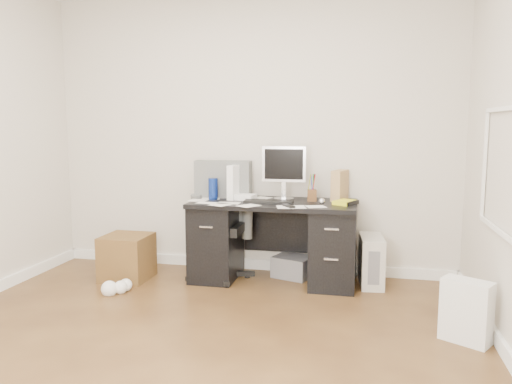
% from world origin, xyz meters
% --- Properties ---
extents(ground, '(4.00, 4.00, 0.00)m').
position_xyz_m(ground, '(0.00, 0.00, 0.00)').
color(ground, '#402814').
rests_on(ground, ground).
extents(room_shell, '(4.02, 4.02, 2.71)m').
position_xyz_m(room_shell, '(0.03, 0.03, 1.66)').
color(room_shell, beige).
rests_on(room_shell, ground).
extents(desk, '(1.50, 0.70, 0.75)m').
position_xyz_m(desk, '(0.30, 1.65, 0.40)').
color(desk, black).
rests_on(desk, ground).
extents(loose_papers, '(1.10, 0.60, 0.00)m').
position_xyz_m(loose_papers, '(0.10, 1.60, 0.75)').
color(loose_papers, white).
rests_on(loose_papers, desk).
extents(lcd_monitor, '(0.41, 0.24, 0.51)m').
position_xyz_m(lcd_monitor, '(0.38, 1.75, 1.01)').
color(lcd_monitor, silver).
rests_on(lcd_monitor, desk).
extents(keyboard, '(0.45, 0.17, 0.02)m').
position_xyz_m(keyboard, '(0.27, 1.55, 0.76)').
color(keyboard, black).
rests_on(keyboard, desk).
extents(computer_mouse, '(0.07, 0.07, 0.06)m').
position_xyz_m(computer_mouse, '(0.75, 1.56, 0.78)').
color(computer_mouse, silver).
rests_on(computer_mouse, desk).
extents(travel_mug, '(0.11, 0.11, 0.20)m').
position_xyz_m(travel_mug, '(-0.28, 1.67, 0.85)').
color(travel_mug, navy).
rests_on(travel_mug, desk).
extents(white_binder, '(0.19, 0.30, 0.32)m').
position_xyz_m(white_binder, '(-0.08, 1.75, 0.91)').
color(white_binder, white).
rests_on(white_binder, desk).
extents(magazine_file, '(0.19, 0.27, 0.28)m').
position_xyz_m(magazine_file, '(0.89, 1.84, 0.89)').
color(magazine_file, '#956C48').
rests_on(magazine_file, desk).
extents(pen_cup, '(0.12, 0.12, 0.25)m').
position_xyz_m(pen_cup, '(0.64, 1.75, 0.88)').
color(pen_cup, '#513517').
rests_on(pen_cup, desk).
extents(yellow_book, '(0.23, 0.25, 0.04)m').
position_xyz_m(yellow_book, '(0.95, 1.62, 0.77)').
color(yellow_book, yellow).
rests_on(yellow_book, desk).
extents(paper_remote, '(0.28, 0.25, 0.02)m').
position_xyz_m(paper_remote, '(0.50, 1.37, 0.76)').
color(paper_remote, white).
rests_on(paper_remote, desk).
extents(office_chair, '(0.63, 0.63, 1.10)m').
position_xyz_m(office_chair, '(-0.23, 1.64, 0.55)').
color(office_chair, '#555755').
rests_on(office_chair, ground).
extents(pc_tower, '(0.24, 0.46, 0.45)m').
position_xyz_m(pc_tower, '(1.19, 1.73, 0.22)').
color(pc_tower, beige).
rests_on(pc_tower, ground).
extents(shopping_bag, '(0.38, 0.36, 0.43)m').
position_xyz_m(shopping_bag, '(1.79, 0.61, 0.21)').
color(shopping_bag, white).
rests_on(shopping_bag, ground).
extents(wicker_basket, '(0.42, 0.42, 0.42)m').
position_xyz_m(wicker_basket, '(-1.06, 1.42, 0.21)').
color(wicker_basket, '#492E16').
rests_on(wicker_basket, ground).
extents(desk_printer, '(0.41, 0.37, 0.20)m').
position_xyz_m(desk_printer, '(0.46, 1.81, 0.10)').
color(desk_printer, slate).
rests_on(desk_printer, ground).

